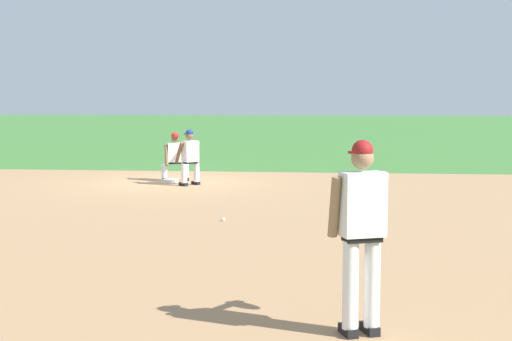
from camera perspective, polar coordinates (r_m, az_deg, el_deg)
ground_plane at (r=19.28m, az=-6.89°, el=-0.96°), size 160.00×160.00×0.00m
infield_dirt_patch at (r=12.99m, az=-2.92°, el=-4.16°), size 18.00×18.00×0.01m
first_base_bag at (r=19.27m, az=-6.89°, el=-0.83°), size 0.38×0.38×0.09m
baseball at (r=13.10m, az=-2.63°, el=-3.93°), size 0.07×0.07×0.07m
pitcher at (r=6.77m, az=8.48°, el=-4.32°), size 0.81×0.60×1.86m
first_baseman at (r=19.50m, az=-6.41°, el=1.28°), size 0.85×0.95×1.34m
baserunner at (r=18.48m, az=-5.32°, el=1.24°), size 0.68×0.66×1.46m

